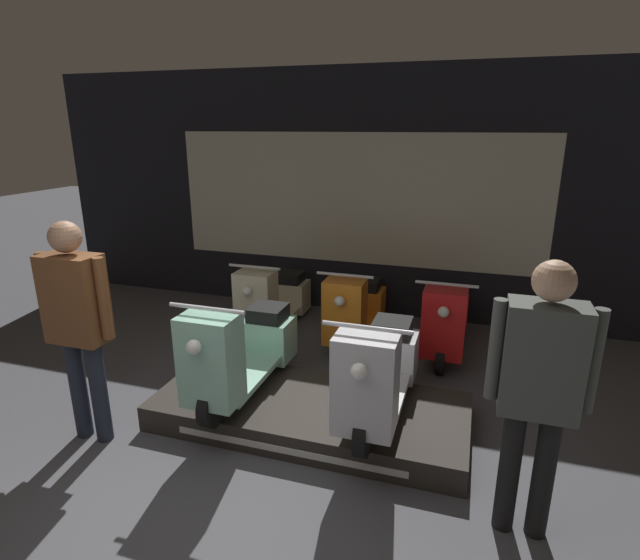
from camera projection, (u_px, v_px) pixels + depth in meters
The scene contains 10 objects.
ground_plane at pixel (195, 527), 3.23m from camera, with size 30.00×30.00×0.00m, color #4C4C51.
shop_wall_back at pixel (354, 195), 6.56m from camera, with size 8.89×0.09×3.20m.
display_platform at pixel (309, 412), 4.31m from camera, with size 2.67×1.11×0.23m.
scooter_display_left at pixel (241, 351), 4.30m from camera, with size 0.62×1.57×0.99m.
scooter_display_right at pixel (379, 371), 3.95m from camera, with size 0.62×1.57×0.99m.
scooter_backrow_0 at pixel (274, 301), 6.20m from camera, with size 0.62×1.57×0.99m.
scooter_backrow_1 at pixel (355, 310), 5.89m from camera, with size 0.62×1.57×0.99m.
scooter_backrow_2 at pixel (446, 320), 5.59m from camera, with size 0.62×1.57×0.99m.
person_left_browsing at pixel (77, 314), 3.84m from camera, with size 0.61×0.25×1.82m.
person_right_browsing at pixel (539, 380), 2.89m from camera, with size 0.60×0.24×1.79m.
Camera 1 is at (1.56, -2.24, 2.49)m, focal length 28.00 mm.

